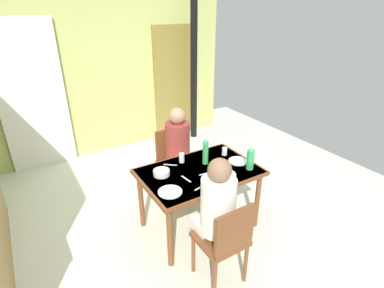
# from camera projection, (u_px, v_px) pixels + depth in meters

# --- Properties ---
(ground_plane) EXTENTS (6.48, 6.48, 0.00)m
(ground_plane) POSITION_uv_depth(u_px,v_px,m) (173.00, 232.00, 3.36)
(ground_plane) COLOR silver
(wall_back) EXTENTS (4.57, 0.10, 2.59)m
(wall_back) POSITION_uv_depth(u_px,v_px,m) (95.00, 75.00, 4.73)
(wall_back) COLOR #B6BE68
(wall_back) RESTS_ON ground_plane
(door_wooden) EXTENTS (0.80, 0.05, 2.00)m
(door_wooden) POSITION_uv_depth(u_px,v_px,m) (175.00, 83.00, 5.45)
(door_wooden) COLOR olive
(door_wooden) RESTS_ON ground_plane
(stove_pipe_column) EXTENTS (0.12, 0.12, 2.59)m
(stove_pipe_column) POSITION_uv_depth(u_px,v_px,m) (194.00, 68.00, 5.23)
(stove_pipe_column) COLOR black
(stove_pipe_column) RESTS_ON ground_plane
(curtain_panel) EXTENTS (0.90, 0.03, 2.18)m
(curtain_panel) POSITION_uv_depth(u_px,v_px,m) (32.00, 98.00, 4.29)
(curtain_panel) COLOR white
(curtain_panel) RESTS_ON ground_plane
(dining_table) EXTENTS (1.23, 0.82, 0.73)m
(dining_table) POSITION_uv_depth(u_px,v_px,m) (199.00, 177.00, 3.19)
(dining_table) COLOR brown
(dining_table) RESTS_ON ground_plane
(chair_near_diner) EXTENTS (0.40, 0.40, 0.87)m
(chair_near_diner) POSITION_uv_depth(u_px,v_px,m) (225.00, 239.00, 2.56)
(chair_near_diner) COLOR brown
(chair_near_diner) RESTS_ON ground_plane
(chair_far_diner) EXTENTS (0.40, 0.40, 0.87)m
(chair_far_diner) POSITION_uv_depth(u_px,v_px,m) (173.00, 158.00, 3.89)
(chair_far_diner) COLOR brown
(chair_far_diner) RESTS_ON ground_plane
(person_near_diner) EXTENTS (0.30, 0.37, 0.77)m
(person_near_diner) POSITION_uv_depth(u_px,v_px,m) (217.00, 204.00, 2.54)
(person_near_diner) COLOR silver
(person_near_diner) RESTS_ON ground_plane
(person_far_diner) EXTENTS (0.30, 0.37, 0.77)m
(person_far_diner) POSITION_uv_depth(u_px,v_px,m) (178.00, 142.00, 3.66)
(person_far_diner) COLOR maroon
(person_far_diner) RESTS_ON ground_plane
(water_bottle_green_near) EXTENTS (0.08, 0.08, 0.26)m
(water_bottle_green_near) POSITION_uv_depth(u_px,v_px,m) (250.00, 159.00, 3.14)
(water_bottle_green_near) COLOR #2FA35A
(water_bottle_green_near) RESTS_ON dining_table
(water_bottle_green_far) EXTENTS (0.06, 0.06, 0.30)m
(water_bottle_green_far) POSITION_uv_depth(u_px,v_px,m) (205.00, 152.00, 3.24)
(water_bottle_green_far) COLOR green
(water_bottle_green_far) RESTS_ON dining_table
(serving_bowl_center) EXTENTS (0.17, 0.17, 0.05)m
(serving_bowl_center) POSITION_uv_depth(u_px,v_px,m) (161.00, 173.00, 3.07)
(serving_bowl_center) COLOR silver
(serving_bowl_center) RESTS_ON dining_table
(dinner_plate_near_left) EXTENTS (0.21, 0.21, 0.01)m
(dinner_plate_near_left) POSITION_uv_depth(u_px,v_px,m) (238.00, 161.00, 3.34)
(dinner_plate_near_left) COLOR white
(dinner_plate_near_left) RESTS_ON dining_table
(dinner_plate_near_right) EXTENTS (0.22, 0.22, 0.01)m
(dinner_plate_near_right) POSITION_uv_depth(u_px,v_px,m) (225.00, 174.00, 3.08)
(dinner_plate_near_right) COLOR white
(dinner_plate_near_right) RESTS_ON dining_table
(dinner_plate_far_center) EXTENTS (0.23, 0.23, 0.01)m
(dinner_plate_far_center) POSITION_uv_depth(u_px,v_px,m) (170.00, 192.00, 2.79)
(dinner_plate_far_center) COLOR white
(dinner_plate_far_center) RESTS_ON dining_table
(drinking_glass_by_near_diner) EXTENTS (0.06, 0.06, 0.09)m
(drinking_glass_by_near_diner) POSITION_uv_depth(u_px,v_px,m) (224.00, 151.00, 3.47)
(drinking_glass_by_near_diner) COLOR silver
(drinking_glass_by_near_diner) RESTS_ON dining_table
(drinking_glass_by_far_diner) EXTENTS (0.06, 0.06, 0.10)m
(drinking_glass_by_far_diner) POSITION_uv_depth(u_px,v_px,m) (182.00, 158.00, 3.31)
(drinking_glass_by_far_diner) COLOR silver
(drinking_glass_by_far_diner) RESTS_ON dining_table
(cutlery_knife_near) EXTENTS (0.15, 0.03, 0.00)m
(cutlery_knife_near) POSITION_uv_depth(u_px,v_px,m) (205.00, 174.00, 3.10)
(cutlery_knife_near) COLOR silver
(cutlery_knife_near) RESTS_ON dining_table
(cutlery_fork_near) EXTENTS (0.15, 0.05, 0.00)m
(cutlery_fork_near) POSITION_uv_depth(u_px,v_px,m) (200.00, 187.00, 2.87)
(cutlery_fork_near) COLOR silver
(cutlery_fork_near) RESTS_ON dining_table
(cutlery_knife_far) EXTENTS (0.13, 0.11, 0.00)m
(cutlery_knife_far) POSITION_uv_depth(u_px,v_px,m) (170.00, 165.00, 3.27)
(cutlery_knife_far) COLOR silver
(cutlery_knife_far) RESTS_ON dining_table
(cutlery_fork_far) EXTENTS (0.03, 0.15, 0.00)m
(cutlery_fork_far) POSITION_uv_depth(u_px,v_px,m) (186.00, 179.00, 3.01)
(cutlery_fork_far) COLOR silver
(cutlery_fork_far) RESTS_ON dining_table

